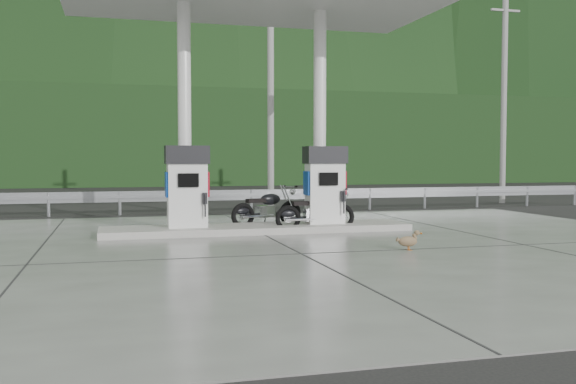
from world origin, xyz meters
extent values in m
plane|color=black|center=(0.00, 0.00, 0.00)|extent=(160.00, 160.00, 0.00)
cube|color=slate|center=(0.00, 0.00, 0.01)|extent=(18.00, 14.00, 0.02)
cube|color=#98978E|center=(0.00, 2.50, 0.10)|extent=(7.00, 1.40, 0.15)
cylinder|color=white|center=(-1.60, 2.90, 2.67)|extent=(0.30, 0.30, 5.00)
cylinder|color=white|center=(1.60, 2.90, 2.67)|extent=(0.30, 0.30, 5.00)
cube|color=black|center=(0.00, 11.50, 0.00)|extent=(60.00, 7.00, 0.01)
cylinder|color=gray|center=(2.00, 9.50, 4.00)|extent=(0.22, 0.22, 8.00)
cylinder|color=gray|center=(11.00, 9.50, 4.00)|extent=(0.22, 0.22, 8.00)
cube|color=black|center=(0.00, 30.00, 3.00)|extent=(80.00, 6.00, 6.00)
camera|label=1|loc=(-3.15, -11.70, 1.69)|focal=40.00mm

